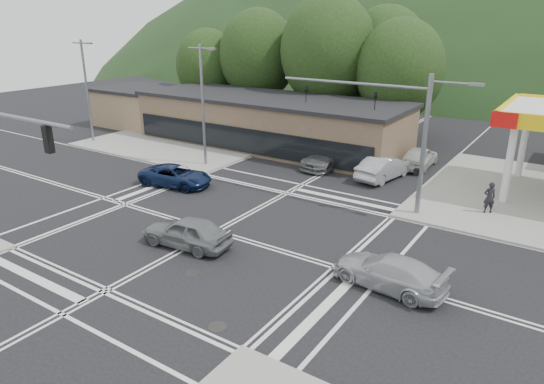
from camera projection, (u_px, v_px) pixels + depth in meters
The scene contains 20 objects.
ground at pixel (216, 231), 25.85m from camera, with size 120.00×120.00×0.00m, color black.
sidewalk_nw at pixel (195, 138), 45.38m from camera, with size 16.00×16.00×0.15m, color gray.
commercial_row at pixel (269, 123), 42.66m from camera, with size 24.00×8.00×4.00m, color brown.
commercial_nw at pixel (143, 108), 51.04m from camera, with size 8.00×7.00×3.60m, color #846B4F.
hill_north at pixel (507, 75), 96.37m from camera, with size 252.00×126.00×140.00m, color #1F3417.
tree_n_a at pixel (258, 55), 49.51m from camera, with size 8.00×8.00×11.75m.
tree_n_b at pixel (328, 51), 45.13m from camera, with size 9.00×9.00×12.98m.
tree_n_c at pixel (400, 70), 41.93m from camera, with size 7.60×7.60×10.87m.
tree_n_d at pixel (208, 66), 52.29m from camera, with size 6.80×6.80×9.76m.
tree_n_e at pixel (385, 57), 46.41m from camera, with size 8.40×8.40×11.98m.
streetlight_nw at pixel (203, 100), 35.58m from camera, with size 2.50×0.25×9.00m.
streetlight_w at pixel (87, 86), 42.60m from camera, with size 2.50×0.25×9.00m.
signal_mast_ne at pixel (403, 126), 26.94m from camera, with size 11.65×0.30×8.00m.
car_blue_west at pixel (176, 176), 32.70m from camera, with size 2.31×5.00×1.39m, color #0D1A3C.
car_grey_center at pixel (187, 232), 23.96m from camera, with size 1.85×4.59×1.56m, color slate.
car_silver_east at pixel (389, 272), 20.33m from camera, with size 1.98×4.88×1.42m, color #A7A8AE.
car_queue_a at pixel (384, 168), 34.02m from camera, with size 1.75×5.02×1.65m, color #989A9F.
car_queue_b at pixel (419, 157), 36.65m from camera, with size 1.91×4.74×1.61m, color silver.
car_northbound at pixel (329, 156), 36.86m from camera, with size 2.29×5.64×1.64m, color slate.
pedestrian at pixel (489, 198), 27.68m from camera, with size 0.67×0.44×1.84m, color black.
Camera 1 is at (15.55, -18.00, 10.78)m, focal length 32.00 mm.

